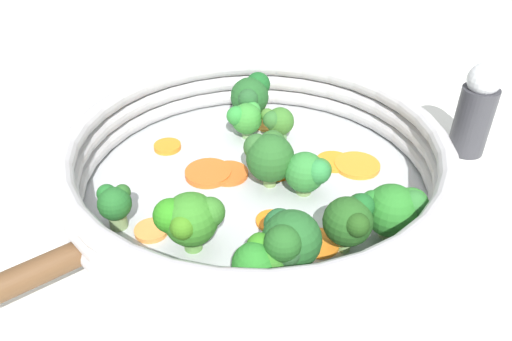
% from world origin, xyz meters
% --- Properties ---
extents(ground_plane, '(4.00, 4.00, 0.00)m').
position_xyz_m(ground_plane, '(0.00, 0.00, 0.00)').
color(ground_plane, white).
extents(skillet, '(0.34, 0.34, 0.02)m').
position_xyz_m(skillet, '(0.00, 0.00, 0.01)').
color(skillet, '#B2B5B7').
rests_on(skillet, ground_plane).
extents(skillet_rim_wall, '(0.36, 0.36, 0.06)m').
position_xyz_m(skillet_rim_wall, '(0.00, 0.00, 0.04)').
color(skillet_rim_wall, '#B4B1B4').
rests_on(skillet_rim_wall, skillet).
extents(skillet_rivet_left, '(0.01, 0.01, 0.01)m').
position_xyz_m(skillet_rivet_left, '(-0.14, -0.08, 0.02)').
color(skillet_rivet_left, '#AEB0B8').
rests_on(skillet_rivet_left, skillet).
extents(skillet_rivet_right, '(0.01, 0.01, 0.01)m').
position_xyz_m(skillet_rivet_right, '(-0.08, -0.15, 0.02)').
color(skillet_rivet_right, '#AFB4BA').
rests_on(skillet_rivet_right, skillet).
extents(carrot_slice_0, '(0.07, 0.07, 0.00)m').
position_xyz_m(carrot_slice_0, '(0.01, 0.03, 0.02)').
color(carrot_slice_0, orange).
rests_on(carrot_slice_0, skillet).
extents(carrot_slice_1, '(0.04, 0.04, 0.00)m').
position_xyz_m(carrot_slice_1, '(-0.08, -0.08, 0.02)').
color(carrot_slice_1, '#EB8D40').
rests_on(carrot_slice_1, skillet).
extents(carrot_slice_2, '(0.05, 0.05, 0.00)m').
position_xyz_m(carrot_slice_2, '(-0.00, 0.12, 0.02)').
color(carrot_slice_2, orange).
rests_on(carrot_slice_2, skillet).
extents(carrot_slice_3, '(0.04, 0.04, 0.00)m').
position_xyz_m(carrot_slice_3, '(-0.03, 0.01, 0.02)').
color(carrot_slice_3, '#D95E21').
rests_on(carrot_slice_3, skillet).
extents(carrot_slice_4, '(0.04, 0.04, 0.00)m').
position_xyz_m(carrot_slice_4, '(0.06, -0.08, 0.02)').
color(carrot_slice_4, orange).
rests_on(carrot_slice_4, skillet).
extents(carrot_slice_5, '(0.04, 0.04, 0.00)m').
position_xyz_m(carrot_slice_5, '(0.07, 0.05, 0.02)').
color(carrot_slice_5, orange).
rests_on(carrot_slice_5, skillet).
extents(carrot_slice_6, '(0.06, 0.06, 0.01)m').
position_xyz_m(carrot_slice_6, '(-0.05, 0.01, 0.02)').
color(carrot_slice_6, '#D95F21').
rests_on(carrot_slice_6, skillet).
extents(carrot_slice_7, '(0.04, 0.04, 0.00)m').
position_xyz_m(carrot_slice_7, '(0.02, -0.05, 0.02)').
color(carrot_slice_7, orange).
rests_on(carrot_slice_7, skillet).
extents(carrot_slice_8, '(0.04, 0.04, 0.01)m').
position_xyz_m(carrot_slice_8, '(-0.10, 0.05, 0.02)').
color(carrot_slice_8, orange).
rests_on(carrot_slice_8, skillet).
extents(carrot_slice_9, '(0.06, 0.06, 0.00)m').
position_xyz_m(carrot_slice_9, '(0.10, 0.04, 0.02)').
color(carrot_slice_9, orange).
rests_on(carrot_slice_9, skillet).
extents(broccoli_floret_0, '(0.06, 0.05, 0.05)m').
position_xyz_m(broccoli_floret_0, '(-0.04, -0.10, 0.05)').
color(broccoli_floret_0, '#5E9743').
rests_on(broccoli_floret_0, skillet).
extents(broccoli_floret_1, '(0.06, 0.04, 0.05)m').
position_xyz_m(broccoli_floret_1, '(0.12, -0.06, 0.05)').
color(broccoli_floret_1, '#85A362').
rests_on(broccoli_floret_1, skillet).
extents(broccoli_floret_2, '(0.05, 0.05, 0.05)m').
position_xyz_m(broccoli_floret_2, '(0.01, -0.00, 0.05)').
color(broccoli_floret_2, '#7E9D56').
rests_on(broccoli_floret_2, skillet).
extents(broccoli_floret_3, '(0.04, 0.04, 0.04)m').
position_xyz_m(broccoli_floret_3, '(0.05, -0.01, 0.04)').
color(broccoli_floret_3, '#769554').
rests_on(broccoli_floret_3, skillet).
extents(broccoli_floret_4, '(0.04, 0.04, 0.05)m').
position_xyz_m(broccoli_floret_4, '(0.09, -0.08, 0.05)').
color(broccoli_floret_4, '#8CB769').
rests_on(broccoli_floret_4, skillet).
extents(broccoli_floret_5, '(0.05, 0.05, 0.06)m').
position_xyz_m(broccoli_floret_5, '(0.04, -0.11, 0.05)').
color(broccoli_floret_5, '#8EA966').
rests_on(broccoli_floret_5, skillet).
extents(broccoli_floret_6, '(0.03, 0.03, 0.04)m').
position_xyz_m(broccoli_floret_6, '(-0.11, -0.08, 0.04)').
color(broccoli_floret_6, '#7A955D').
rests_on(broccoli_floret_6, skillet).
extents(broccoli_floret_7, '(0.04, 0.04, 0.04)m').
position_xyz_m(broccoli_floret_7, '(0.02, -0.13, 0.04)').
color(broccoli_floret_7, '#639346').
rests_on(broccoli_floret_7, skillet).
extents(broccoli_floret_8, '(0.03, 0.03, 0.04)m').
position_xyz_m(broccoli_floret_8, '(0.01, 0.08, 0.04)').
color(broccoli_floret_8, '#5C9251').
rests_on(broccoli_floret_8, skillet).
extents(broccoli_floret_9, '(0.04, 0.05, 0.05)m').
position_xyz_m(broccoli_floret_9, '(-0.02, 0.12, 0.05)').
color(broccoli_floret_9, '#688F4E').
rests_on(broccoli_floret_9, skillet).
extents(broccoli_floret_10, '(0.04, 0.04, 0.04)m').
position_xyz_m(broccoli_floret_10, '(-0.02, 0.08, 0.04)').
color(broccoli_floret_10, '#709E5C').
rests_on(broccoli_floret_10, skillet).
extents(salt_shaker, '(0.04, 0.04, 0.11)m').
position_xyz_m(salt_shaker, '(0.22, 0.12, 0.05)').
color(salt_shaker, '#333338').
rests_on(salt_shaker, ground_plane).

